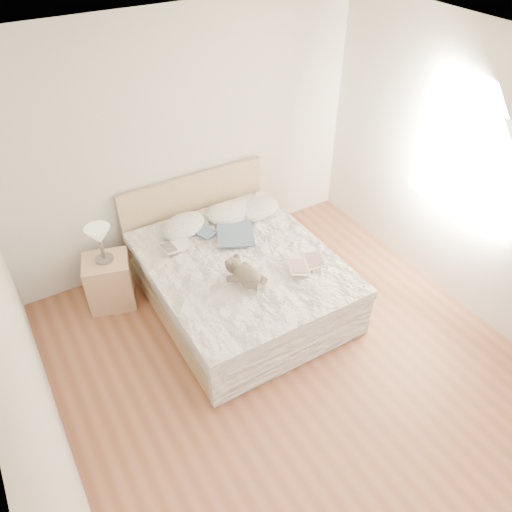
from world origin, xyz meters
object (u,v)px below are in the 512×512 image
(table_lamp, at_px, (99,237))
(teddy_bear, at_px, (247,281))
(childrens_book, at_px, (306,264))
(bed, at_px, (237,276))
(photo_book, at_px, (176,246))
(nightstand, at_px, (110,282))

(table_lamp, xyz_separation_m, teddy_bear, (1.02, -1.09, -0.19))
(table_lamp, distance_m, childrens_book, 2.01)
(bed, bearing_deg, childrens_book, -45.86)
(teddy_bear, bearing_deg, bed, 50.84)
(table_lamp, height_order, photo_book, table_lamp)
(photo_book, bearing_deg, nightstand, 154.64)
(nightstand, xyz_separation_m, childrens_book, (1.65, -1.13, 0.35))
(table_lamp, xyz_separation_m, photo_book, (0.67, -0.25, -0.21))
(nightstand, relative_size, childrens_book, 1.42)
(bed, xyz_separation_m, photo_book, (-0.48, 0.40, 0.32))
(table_lamp, relative_size, childrens_book, 0.99)
(bed, relative_size, photo_book, 6.97)
(bed, bearing_deg, nightstand, 151.50)
(bed, relative_size, table_lamp, 5.51)
(nightstand, distance_m, photo_book, 0.80)
(table_lamp, relative_size, teddy_bear, 1.05)
(nightstand, height_order, childrens_book, childrens_book)
(bed, height_order, childrens_book, bed)
(photo_book, relative_size, teddy_bear, 0.83)
(bed, distance_m, teddy_bear, 0.58)
(bed, height_order, teddy_bear, bed)
(bed, distance_m, photo_book, 0.70)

